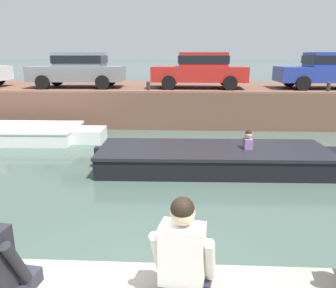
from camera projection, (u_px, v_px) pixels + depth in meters
The scene contains 12 objects.
ground_plane at pixel (158, 174), 8.32m from camera, with size 400.00×400.00×0.00m, color #42564C.
far_quay_wall at pixel (171, 102), 15.78m from camera, with size 60.00×6.00×1.48m, color brown.
far_wall_coping at pixel (168, 92), 12.80m from camera, with size 60.00×0.24×0.08m, color brown.
boat_moored_west_white at pixel (13, 133), 11.48m from camera, with size 5.98×2.07×0.52m.
motorboat_passing at pixel (224, 159), 8.58m from camera, with size 7.24×2.10×1.06m.
car_left_inner_grey at pixel (79, 68), 14.66m from camera, with size 4.19×2.07×1.54m.
car_centre_red at pixel (201, 69), 14.40m from camera, with size 4.17×2.08×1.54m.
car_right_inner_blue at pixel (330, 69), 14.14m from camera, with size 4.37×1.97×1.54m.
mooring_bollard_mid at pixel (148, 86), 12.91m from camera, with size 0.15×0.15×0.45m.
mooring_bollard_east at pixel (328, 87), 12.58m from camera, with size 0.15×0.15×0.45m.
person_seated_right at pixel (183, 260), 2.73m from camera, with size 0.58×0.59×0.97m.
bottle_drink at pixel (178, 283), 2.87m from camera, with size 0.06×0.06×0.20m.
Camera 1 is at (0.63, -2.86, 2.91)m, focal length 35.00 mm.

